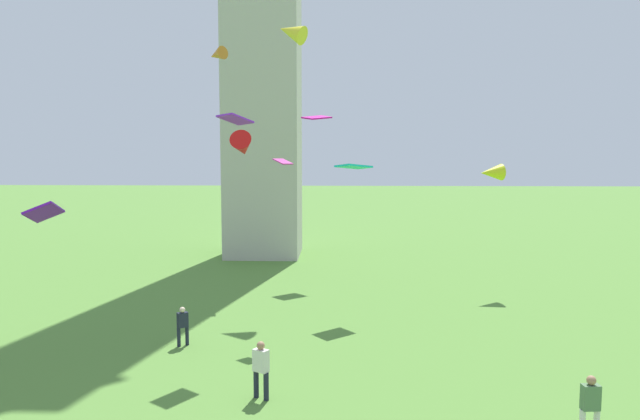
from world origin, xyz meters
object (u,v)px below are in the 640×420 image
object	(u,v)px
kite_flying_1	(291,32)
kite_flying_4	(243,147)
person_0	(261,366)
kite_flying_10	(235,119)
person_2	(183,324)
kite_flying_2	(44,212)
kite_flying_0	(283,162)
person_1	(590,404)
kite_flying_6	(317,118)
kite_flying_3	(354,167)
kite_flying_7	(491,173)
kite_flying_8	(217,55)

from	to	relation	value
kite_flying_1	kite_flying_4	size ratio (longest dim) A/B	0.98
person_0	kite_flying_10	bearing A→B (deg)	-40.36
person_2	kite_flying_2	world-z (taller)	kite_flying_2
person_2	kite_flying_0	size ratio (longest dim) A/B	1.66
person_0	person_1	bearing A→B (deg)	-162.33
person_1	kite_flying_6	bearing A→B (deg)	-75.53
person_1	kite_flying_1	distance (m)	23.33
person_0	person_2	world-z (taller)	person_0
kite_flying_4	person_1	bearing A→B (deg)	124.73
kite_flying_6	person_1	bearing A→B (deg)	-110.04
kite_flying_0	person_1	bearing A→B (deg)	-179.24
kite_flying_3	kite_flying_7	xyz separation A→B (m)	(7.57, 4.64, -0.46)
kite_flying_10	kite_flying_0	bearing A→B (deg)	2.54
kite_flying_3	kite_flying_10	distance (m)	7.57
kite_flying_2	kite_flying_4	world-z (taller)	kite_flying_4
kite_flying_4	kite_flying_7	world-z (taller)	kite_flying_4
person_1	person_2	world-z (taller)	person_1
kite_flying_3	kite_flying_8	xyz separation A→B (m)	(-8.00, 7.76, 6.37)
kite_flying_0	kite_flying_6	distance (m)	11.50
person_0	kite_flying_0	world-z (taller)	kite_flying_0
person_2	kite_flying_3	size ratio (longest dim) A/B	0.84
kite_flying_4	person_2	bearing A→B (deg)	84.91
person_2	kite_flying_1	bearing A→B (deg)	-146.64
person_0	kite_flying_0	size ratio (longest dim) A/B	1.95
person_0	kite_flying_8	distance (m)	22.80
kite_flying_3	kite_flying_6	distance (m)	8.69
kite_flying_1	kite_flying_3	bearing A→B (deg)	64.54
kite_flying_0	kite_flying_4	distance (m)	7.78
kite_flying_1	kite_flying_8	xyz separation A→B (m)	(-4.74, 3.90, -0.57)
person_1	kite_flying_6	size ratio (longest dim) A/B	0.95
kite_flying_1	kite_flying_3	distance (m)	8.59
kite_flying_8	kite_flying_10	bearing A→B (deg)	53.83
person_2	kite_flying_10	size ratio (longest dim) A/B	1.06
kite_flying_3	kite_flying_7	world-z (taller)	kite_flying_3
kite_flying_2	kite_flying_8	size ratio (longest dim) A/B	1.30
kite_flying_4	kite_flying_7	bearing A→B (deg)	-177.29
kite_flying_1	kite_flying_10	bearing A→B (deg)	16.27
kite_flying_6	kite_flying_10	bearing A→B (deg)	-141.53
person_1	person_0	bearing A→B (deg)	-21.39
person_2	kite_flying_4	xyz separation A→B (m)	(0.87, 9.82, 6.93)
kite_flying_10	kite_flying_1	bearing A→B (deg)	26.94
kite_flying_4	kite_flying_10	size ratio (longest dim) A/B	1.36
kite_flying_2	kite_flying_3	bearing A→B (deg)	-72.36
person_1	kite_flying_1	size ratio (longest dim) A/B	0.91
kite_flying_3	kite_flying_4	world-z (taller)	kite_flying_4
kite_flying_3	person_1	bearing A→B (deg)	-105.99
person_0	kite_flying_2	size ratio (longest dim) A/B	0.97
person_2	kite_flying_0	distance (m)	7.79
kite_flying_4	kite_flying_8	bearing A→B (deg)	-61.07
kite_flying_3	kite_flying_6	world-z (taller)	kite_flying_6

